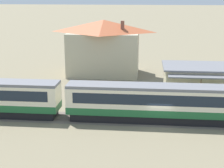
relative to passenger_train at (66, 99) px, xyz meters
The scene contains 5 objects.
ground_plane 10.63m from the passenger_train, ahead, with size 600.00×600.00×0.00m, color #7A7056.
passenger_train is the anchor object (origin of this frame).
railway_track 2.86m from the passenger_train, ahead, with size 151.22×3.60×0.04m.
station_building 19.16m from the passenger_train, 35.04° to the left, with size 9.15×8.15×3.96m.
station_house_terracotta_roof 21.23m from the passenger_train, 85.41° to the left, with size 12.48×8.44×9.19m.
Camera 1 is at (-1.61, -34.76, 13.96)m, focal length 55.00 mm.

